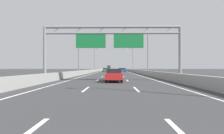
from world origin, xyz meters
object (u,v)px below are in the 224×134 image
(white_car, at_px, (120,69))
(box_truck, at_px, (109,67))
(streetlamp_left_mid, at_px, (80,50))
(sign_gantry, at_px, (112,39))
(streetlamp_right_mid, at_px, (147,50))
(green_car, at_px, (105,70))
(yellow_car, at_px, (109,69))
(blue_car, at_px, (123,70))
(red_car, at_px, (114,75))
(streetlamp_right_far, at_px, (132,58))
(streetlamp_left_far, at_px, (95,58))

(white_car, bearing_deg, box_truck, 108.37)
(streetlamp_left_mid, xyz_separation_m, white_car, (11.28, 72.64, -4.66))
(sign_gantry, relative_size, streetlamp_right_mid, 1.67)
(green_car, bearing_deg, yellow_car, 90.36)
(yellow_car, relative_size, blue_car, 0.97)
(sign_gantry, bearing_deg, yellow_car, 91.97)
(sign_gantry, height_order, red_car, sign_gantry)
(box_truck, bearing_deg, blue_car, -84.13)
(box_truck, bearing_deg, yellow_car, -89.83)
(streetlamp_right_mid, distance_m, box_truck, 96.11)
(streetlamp_left_mid, height_order, white_car, streetlamp_left_mid)
(streetlamp_right_far, height_order, blue_car, streetlamp_right_far)
(sign_gantry, distance_m, streetlamp_right_far, 52.64)
(streetlamp_right_mid, relative_size, red_car, 2.19)
(streetlamp_left_mid, relative_size, blue_car, 2.10)
(sign_gantry, distance_m, streetlamp_left_far, 52.62)
(sign_gantry, bearing_deg, red_car, -67.26)
(streetlamp_left_mid, xyz_separation_m, blue_car, (10.91, 25.56, -4.66))
(sign_gantry, relative_size, yellow_car, 3.61)
(sign_gantry, relative_size, box_truck, 2.11)
(red_car, xyz_separation_m, white_car, (3.62, 92.99, -0.01))
(streetlamp_right_mid, bearing_deg, red_car, -109.65)
(streetlamp_left_far, bearing_deg, box_truck, 86.61)
(green_car, bearing_deg, box_truck, 90.34)
(streetlamp_left_far, xyz_separation_m, green_car, (4.11, -2.07, -4.66))
(green_car, bearing_deg, streetlamp_right_mid, -70.35)
(streetlamp_left_mid, height_order, streetlamp_right_far, same)
(box_truck, bearing_deg, streetlamp_left_far, -93.39)
(streetlamp_left_far, bearing_deg, streetlamp_left_mid, -90.00)
(yellow_car, height_order, blue_car, blue_car)
(white_car, distance_m, blue_car, 47.09)
(sign_gantry, bearing_deg, blue_car, 85.56)
(sign_gantry, xyz_separation_m, streetlamp_left_far, (-7.40, 52.09, 0.60))
(streetlamp_left_mid, distance_m, green_car, 30.94)
(white_car, distance_m, yellow_car, 15.66)
(blue_car, bearing_deg, box_truck, 95.87)
(streetlamp_left_mid, bearing_deg, blue_car, 66.88)
(sign_gantry, xyz_separation_m, red_car, (0.27, -0.63, -4.06))
(green_car, relative_size, yellow_car, 1.02)
(blue_car, bearing_deg, streetlamp_left_mid, -113.12)
(red_car, relative_size, yellow_car, 0.99)
(streetlamp_right_far, bearing_deg, white_car, 95.17)
(streetlamp_left_far, xyz_separation_m, white_car, (11.28, 40.27, -4.66))
(streetlamp_right_mid, relative_size, white_car, 2.27)
(white_car, bearing_deg, green_car, -99.62)
(green_car, bearing_deg, red_car, -85.99)
(red_car, bearing_deg, box_truck, 91.95)
(streetlamp_right_far, xyz_separation_m, red_car, (-7.27, -52.73, -4.66))
(green_car, bearing_deg, streetlamp_left_far, 153.31)
(yellow_car, bearing_deg, streetlamp_left_far, -93.98)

